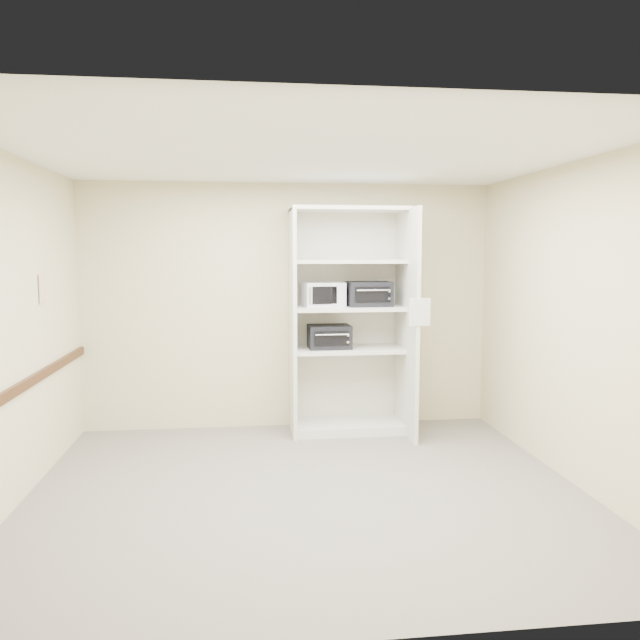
{
  "coord_description": "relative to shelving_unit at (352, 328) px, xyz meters",
  "views": [
    {
      "loc": [
        -0.49,
        -4.89,
        1.94
      ],
      "look_at": [
        0.28,
        1.42,
        1.26
      ],
      "focal_mm": 35.0,
      "sensor_mm": 36.0,
      "label": 1
    }
  ],
  "objects": [
    {
      "name": "toaster_oven_lower",
      "position": [
        -0.25,
        -0.01,
        -0.09
      ],
      "size": [
        0.45,
        0.35,
        0.25
      ],
      "primitive_type": "cube",
      "rotation": [
        0.0,
        0.0,
        0.02
      ],
      "color": "black",
      "rests_on": "shelving_unit"
    },
    {
      "name": "wall_left",
      "position": [
        -2.92,
        -1.7,
        0.22
      ],
      "size": [
        0.02,
        4.0,
        2.7
      ],
      "primitive_type": "cube",
      "color": "beige",
      "rests_on": "ground"
    },
    {
      "name": "wall_front",
      "position": [
        -0.67,
        -3.7,
        0.22
      ],
      "size": [
        4.5,
        0.02,
        2.7
      ],
      "primitive_type": "cube",
      "color": "beige",
      "rests_on": "ground"
    },
    {
      "name": "ceiling",
      "position": [
        -0.67,
        -1.7,
        1.57
      ],
      "size": [
        4.5,
        4.0,
        0.01
      ],
      "primitive_type": "cube",
      "color": "white"
    },
    {
      "name": "shelving_unit",
      "position": [
        0.0,
        0.0,
        0.0
      ],
      "size": [
        1.24,
        0.92,
        2.42
      ],
      "color": "silver",
      "rests_on": "floor"
    },
    {
      "name": "chair_rail",
      "position": [
        -2.89,
        -1.7,
        -0.23
      ],
      "size": [
        0.04,
        3.98,
        0.08
      ],
      "primitive_type": "cube",
      "color": "#361A0B",
      "rests_on": "wall_left"
    },
    {
      "name": "toaster_oven_upper",
      "position": [
        0.18,
        -0.02,
        0.37
      ],
      "size": [
        0.47,
        0.36,
        0.26
      ],
      "primitive_type": "cube",
      "rotation": [
        0.0,
        0.0,
        0.04
      ],
      "color": "black",
      "rests_on": "shelving_unit"
    },
    {
      "name": "microwave",
      "position": [
        -0.31,
        0.05,
        0.37
      ],
      "size": [
        0.47,
        0.38,
        0.26
      ],
      "primitive_type": "cube",
      "rotation": [
        0.0,
        0.0,
        0.13
      ],
      "color": "white",
      "rests_on": "shelving_unit"
    },
    {
      "name": "wall_back",
      "position": [
        -0.67,
        0.3,
        0.22
      ],
      "size": [
        4.5,
        0.02,
        2.7
      ],
      "primitive_type": "cube",
      "color": "beige",
      "rests_on": "ground"
    },
    {
      "name": "paper_sign",
      "position": [
        0.57,
        -0.63,
        0.23
      ],
      "size": [
        0.21,
        0.02,
        0.27
      ],
      "primitive_type": "cube",
      "rotation": [
        0.0,
        0.0,
        0.06
      ],
      "color": "white",
      "rests_on": "shelving_unit"
    },
    {
      "name": "wall_poster",
      "position": [
        -2.9,
        -0.9,
        0.5
      ],
      "size": [
        0.01,
        0.18,
        0.25
      ],
      "primitive_type": "cube",
      "color": "silver",
      "rests_on": "wall_left"
    },
    {
      "name": "wall_right",
      "position": [
        1.58,
        -1.7,
        0.22
      ],
      "size": [
        0.02,
        4.0,
        2.7
      ],
      "primitive_type": "cube",
      "color": "beige",
      "rests_on": "ground"
    },
    {
      "name": "floor",
      "position": [
        -0.67,
        -1.7,
        -1.13
      ],
      "size": [
        4.5,
        4.0,
        0.01
      ],
      "primitive_type": "cube",
      "color": "slate",
      "rests_on": "ground"
    }
  ]
}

